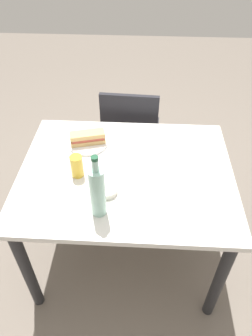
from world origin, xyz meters
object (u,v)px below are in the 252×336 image
object	(u,v)px
plate_near	(88,143)
beer_glass	(77,166)
baguette_sandwich_near	(88,138)
water_bottle	(98,191)
knife_near	(85,137)
olive_bowl	(107,191)
chair_far	(130,134)
dining_table	(126,185)

from	to	relation	value
plate_near	beer_glass	bearing A→B (deg)	-93.63
baguette_sandwich_near	water_bottle	xyz separation A→B (m)	(0.12, -0.49, 0.09)
knife_near	olive_bowl	world-z (taller)	olive_bowl
chair_far	knife_near	xyz separation A→B (m)	(-0.25, -0.38, 0.25)
olive_bowl	chair_far	bearing A→B (deg)	84.41
baguette_sandwich_near	knife_near	size ratio (longest dim) A/B	1.15
baguette_sandwich_near	chair_far	bearing A→B (deg)	62.36
beer_glass	dining_table	bearing A→B (deg)	10.06
chair_far	olive_bowl	bearing A→B (deg)	-95.59
olive_bowl	knife_near	bearing A→B (deg)	112.17
baguette_sandwich_near	water_bottle	size ratio (longest dim) A/B	0.62
chair_far	olive_bowl	xyz separation A→B (m)	(-0.08, -0.80, 0.24)
beer_glass	baguette_sandwich_near	bearing A→B (deg)	86.37
baguette_sandwich_near	plate_near	bearing A→B (deg)	180.00
water_bottle	knife_near	bearing A→B (deg)	105.25
water_bottle	chair_far	bearing A→B (deg)	83.68
knife_near	olive_bowl	bearing A→B (deg)	-67.83
chair_far	beer_glass	xyz separation A→B (m)	(-0.24, -0.68, 0.29)
plate_near	dining_table	bearing A→B (deg)	-42.40
dining_table	chair_far	size ratio (longest dim) A/B	1.28
baguette_sandwich_near	knife_near	world-z (taller)	baguette_sandwich_near
chair_far	water_bottle	bearing A→B (deg)	-96.32
beer_glass	plate_near	bearing A→B (deg)	86.37
plate_near	olive_bowl	size ratio (longest dim) A/B	2.20
chair_far	baguette_sandwich_near	world-z (taller)	chair_far
baguette_sandwich_near	olive_bowl	xyz separation A→B (m)	(0.15, -0.37, -0.03)
dining_table	knife_near	size ratio (longest dim) A/B	6.20
dining_table	plate_near	xyz separation A→B (m)	(-0.23, 0.21, 0.12)
plate_near	olive_bowl	world-z (taller)	olive_bowl
dining_table	olive_bowl	world-z (taller)	olive_bowl
dining_table	beer_glass	bearing A→B (deg)	-169.94
water_bottle	olive_bowl	world-z (taller)	water_bottle
beer_glass	olive_bowl	xyz separation A→B (m)	(0.16, -0.12, -0.05)
knife_near	water_bottle	xyz separation A→B (m)	(0.15, -0.54, 0.12)
dining_table	knife_near	world-z (taller)	knife_near
water_bottle	beer_glass	size ratio (longest dim) A/B	2.73
dining_table	plate_near	bearing A→B (deg)	137.60
knife_near	olive_bowl	size ratio (longest dim) A/B	1.80
knife_near	beer_glass	distance (m)	0.30
knife_near	beer_glass	xyz separation A→B (m)	(0.01, -0.30, 0.04)
chair_far	knife_near	world-z (taller)	chair_far
knife_near	plate_near	bearing A→B (deg)	-63.23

